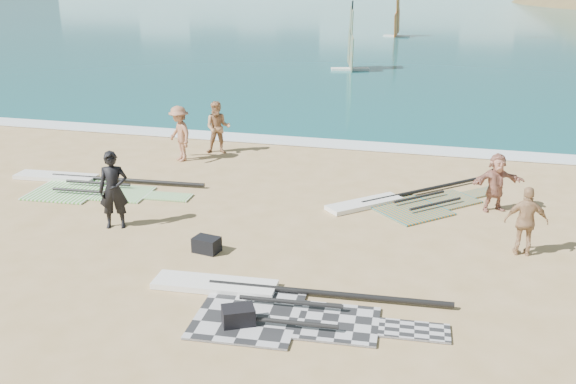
% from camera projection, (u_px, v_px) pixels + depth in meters
% --- Properties ---
extents(ground, '(300.00, 300.00, 0.00)m').
position_uv_depth(ground, '(182.00, 303.00, 12.23)').
color(ground, tan).
rests_on(ground, ground).
extents(sea, '(300.00, 240.00, 0.06)m').
position_uv_depth(sea, '(442.00, 1.00, 132.75)').
color(sea, '#0B5150').
rests_on(sea, ground).
extents(surf_line, '(300.00, 1.20, 0.04)m').
position_uv_depth(surf_line, '(319.00, 144.00, 23.46)').
color(surf_line, white).
rests_on(surf_line, ground).
extents(rig_grey, '(5.92, 2.38, 0.20)m').
position_uv_depth(rig_grey, '(267.00, 303.00, 12.15)').
color(rig_grey, '#272729').
rests_on(rig_grey, ground).
extents(rig_green, '(5.99, 2.41, 0.20)m').
position_uv_depth(rig_green, '(85.00, 185.00, 18.83)').
color(rig_green, green).
rests_on(rig_green, ground).
extents(rig_orange, '(4.64, 4.20, 0.20)m').
position_uv_depth(rig_orange, '(405.00, 203.00, 17.38)').
color(rig_orange, orange).
rests_on(rig_orange, ground).
extents(gear_bag_near, '(0.70, 0.63, 0.36)m').
position_uv_depth(gear_bag_near, '(238.00, 317.00, 11.40)').
color(gear_bag_near, black).
rests_on(gear_bag_near, ground).
extents(gear_bag_far, '(0.63, 0.49, 0.34)m').
position_uv_depth(gear_bag_far, '(207.00, 245.00, 14.41)').
color(gear_bag_far, black).
rests_on(gear_bag_far, ground).
extents(person_wetsuit, '(0.82, 0.68, 1.93)m').
position_uv_depth(person_wetsuit, '(113.00, 190.00, 15.56)').
color(person_wetsuit, black).
rests_on(person_wetsuit, ground).
extents(beachgoer_left, '(1.02, 0.88, 1.81)m').
position_uv_depth(beachgoer_left, '(218.00, 128.00, 21.98)').
color(beachgoer_left, '#AB7A53').
rests_on(beachgoer_left, ground).
extents(beachgoer_mid, '(1.34, 1.30, 1.84)m').
position_uv_depth(beachgoer_mid, '(180.00, 134.00, 21.10)').
color(beachgoer_mid, '#9F684C').
rests_on(beachgoer_mid, ground).
extents(beachgoer_back, '(0.95, 0.44, 1.58)m').
position_uv_depth(beachgoer_back, '(526.00, 221.00, 14.07)').
color(beachgoer_back, tan).
rests_on(beachgoer_back, ground).
extents(beachgoer_right, '(1.50, 1.03, 1.56)m').
position_uv_depth(beachgoer_right, '(496.00, 182.00, 16.71)').
color(beachgoer_right, '#AD725E').
rests_on(beachgoer_right, ground).
extents(windsurfer_left, '(2.46, 2.79, 4.31)m').
position_uv_depth(windsurfer_left, '(351.00, 50.00, 40.15)').
color(windsurfer_left, white).
rests_on(windsurfer_left, ground).
extents(windsurfer_centre, '(2.45, 2.95, 4.40)m').
position_uv_depth(windsurfer_centre, '(397.00, 23.00, 60.46)').
color(windsurfer_centre, white).
rests_on(windsurfer_centre, ground).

